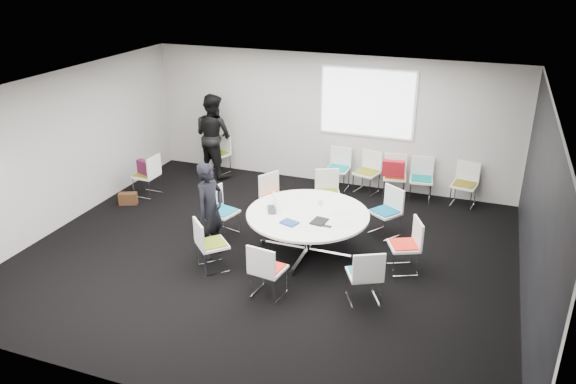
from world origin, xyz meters
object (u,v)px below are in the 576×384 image
(chair_ring_b, at_px, (385,221))
(chair_ring_c, at_px, (328,202))
(chair_back_a, at_px, (338,176))
(person_back, at_px, (213,135))
(maroon_bag, at_px, (145,167))
(conference_table, at_px, (308,225))
(laptop, at_px, (275,209))
(chair_ring_a, at_px, (404,255))
(chair_ring_f, at_px, (212,254))
(chair_back_b, at_px, (367,180))
(cup, at_px, (320,202))
(chair_back_c, at_px, (394,184))
(chair_spare_left, at_px, (148,183))
(brown_bag, at_px, (128,199))
(chair_ring_g, at_px, (268,279))
(chair_back_d, at_px, (420,187))
(person_main, at_px, (210,210))
(chair_ring_e, at_px, (223,221))
(chair_ring_d, at_px, (275,206))
(chair_person_back, at_px, (218,161))
(chair_ring_h, at_px, (364,285))
(chair_back_e, at_px, (463,193))

(chair_ring_b, distance_m, chair_ring_c, 1.28)
(chair_ring_c, height_order, chair_back_a, same)
(person_back, relative_size, maroon_bag, 4.70)
(conference_table, distance_m, person_back, 4.15)
(laptop, bearing_deg, chair_ring_a, -112.90)
(chair_ring_c, relative_size, chair_ring_f, 1.00)
(chair_ring_b, relative_size, chair_back_b, 1.00)
(chair_back_b, bearing_deg, chair_ring_b, 128.78)
(cup, bearing_deg, chair_back_c, 71.30)
(chair_spare_left, bearing_deg, chair_back_a, -63.03)
(chair_spare_left, relative_size, brown_bag, 2.44)
(person_back, bearing_deg, chair_ring_g, 144.38)
(brown_bag, bearing_deg, chair_ring_b, 5.13)
(chair_ring_a, height_order, chair_ring_b, same)
(conference_table, relative_size, chair_back_d, 2.31)
(person_main, height_order, person_back, person_back)
(chair_ring_a, height_order, chair_back_b, same)
(chair_back_c, relative_size, cup, 9.78)
(chair_ring_a, distance_m, chair_back_b, 3.19)
(chair_ring_b, xyz_separation_m, chair_spare_left, (-4.99, 0.07, 0.00))
(chair_ring_a, distance_m, chair_ring_e, 3.25)
(chair_ring_c, bearing_deg, cup, 76.61)
(chair_ring_d, xyz_separation_m, laptop, (0.43, -1.09, 0.47))
(chair_ring_a, height_order, chair_ring_f, same)
(chair_ring_d, relative_size, chair_back_d, 1.00)
(chair_spare_left, xyz_separation_m, person_back, (0.77, 1.54, 0.66))
(chair_ring_c, relative_size, maroon_bag, 2.20)
(chair_ring_b, distance_m, maroon_bag, 5.02)
(chair_ring_g, bearing_deg, chair_person_back, 132.27)
(chair_person_back, height_order, brown_bag, chair_person_back)
(cup, bearing_deg, chair_ring_d, 149.77)
(chair_ring_b, height_order, chair_back_d, same)
(chair_ring_b, bearing_deg, person_back, 13.71)
(chair_back_c, bearing_deg, chair_ring_h, 84.08)
(chair_spare_left, xyz_separation_m, laptop, (3.34, -1.24, 0.47))
(chair_ring_h, bearing_deg, cup, 99.55)
(conference_table, relative_size, chair_ring_h, 2.31)
(chair_ring_h, xyz_separation_m, chair_back_e, (1.09, 4.00, 0.00))
(chair_ring_a, xyz_separation_m, chair_ring_f, (-2.87, -1.01, 0.00))
(chair_ring_b, height_order, chair_ring_h, same)
(chair_back_c, xyz_separation_m, person_main, (-2.41, -3.49, 0.54))
(chair_ring_c, distance_m, laptop, 1.74)
(chair_back_a, xyz_separation_m, chair_back_d, (1.75, -0.00, 0.00))
(conference_table, xyz_separation_m, chair_back_d, (1.48, 2.89, -0.24))
(chair_ring_f, bearing_deg, chair_back_b, 112.04)
(person_main, bearing_deg, chair_ring_c, -21.85)
(chair_ring_a, bearing_deg, laptop, 66.41)
(chair_ring_c, bearing_deg, chair_back_a, -105.73)
(chair_back_a, distance_m, brown_bag, 4.38)
(chair_person_back, xyz_separation_m, person_main, (1.64, -3.48, 0.54))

